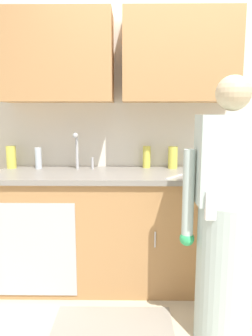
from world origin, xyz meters
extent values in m
cube|color=silver|center=(0.00, 1.05, 1.35)|extent=(4.80, 0.10, 2.70)
cube|color=#B27F4C|center=(-1.04, 0.83, 1.85)|extent=(0.91, 0.34, 0.70)
cube|color=#B27F4C|center=(-0.05, 0.83, 1.85)|extent=(0.91, 0.34, 0.70)
cube|color=#B27F4C|center=(-0.55, 0.70, 0.45)|extent=(1.90, 0.60, 0.90)
cube|color=#B7BABF|center=(-1.15, 0.39, 0.41)|extent=(0.60, 0.01, 0.72)
cylinder|color=silver|center=(-0.27, 0.39, 0.50)|extent=(0.01, 0.01, 0.12)
cylinder|color=silver|center=(0.16, 0.39, 0.50)|extent=(0.01, 0.01, 0.12)
cube|color=gray|center=(-0.55, 0.70, 0.92)|extent=(1.96, 0.66, 0.04)
cube|color=#B7BABF|center=(-0.86, 0.70, 0.92)|extent=(0.50, 0.36, 0.03)
cylinder|color=#B7BABF|center=(-0.90, 0.85, 1.09)|extent=(0.02, 0.02, 0.30)
sphere|color=#B7BABF|center=(-0.90, 0.79, 1.23)|extent=(0.04, 0.04, 0.04)
cylinder|color=#B7BABF|center=(-0.77, 0.85, 0.99)|extent=(0.02, 0.02, 0.10)
cube|color=white|center=(0.13, -0.02, 0.03)|extent=(0.20, 0.26, 0.06)
cylinder|color=#B2C6C1|center=(0.13, 0.00, 0.44)|extent=(0.34, 0.34, 0.88)
cube|color=#B2C6C1|center=(0.13, 0.00, 1.14)|extent=(0.38, 0.22, 0.52)
sphere|color=#CAB189|center=(0.13, 0.00, 1.52)|extent=(0.20, 0.20, 0.20)
cube|color=white|center=(0.13, -0.12, 0.90)|extent=(0.32, 0.04, 0.16)
cylinder|color=#B2C6C1|center=(-0.10, 0.02, 0.93)|extent=(0.07, 0.07, 0.55)
sphere|color=#33B266|center=(-0.10, 0.02, 0.65)|extent=(0.09, 0.09, 0.09)
cube|color=gray|center=(-0.56, 0.05, 0.01)|extent=(0.80, 0.50, 0.01)
cylinder|color=#D8D14C|center=(-1.48, 0.89, 1.04)|extent=(0.08, 0.08, 0.19)
cylinder|color=#D8D14C|center=(-0.31, 0.93, 1.03)|extent=(0.07, 0.07, 0.19)
cylinder|color=silver|center=(-1.23, 0.86, 1.03)|extent=(0.06, 0.06, 0.18)
cylinder|color=#D8D14C|center=(-0.08, 0.90, 1.03)|extent=(0.08, 0.08, 0.19)
cylinder|color=#33478C|center=(0.12, 0.88, 0.98)|extent=(0.08, 0.08, 0.08)
cube|color=silver|center=(-0.12, 0.51, 0.94)|extent=(0.17, 0.20, 0.01)
cube|color=#4CBF4C|center=(0.18, 0.54, 0.96)|extent=(0.11, 0.07, 0.03)
camera|label=1|loc=(-0.45, -1.86, 1.40)|focal=34.56mm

